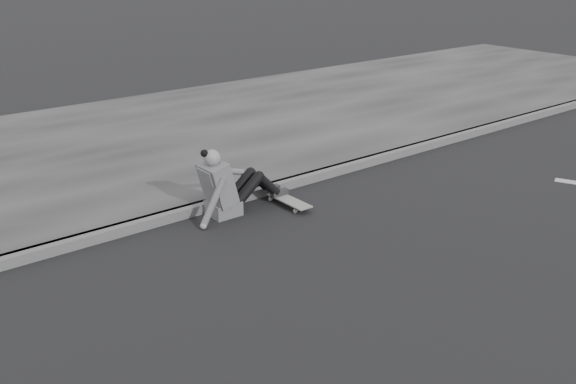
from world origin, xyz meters
The scene contains 5 objects.
ground centered at (0.00, 0.00, 0.00)m, with size 80.00×80.00×0.00m, color black.
curb centered at (0.00, 2.58, 0.06)m, with size 24.00×0.16×0.12m, color #505050.
sidewalk centered at (0.00, 5.60, 0.06)m, with size 24.00×6.00×0.12m, color #313131.
skateboard centered at (-1.11, 2.09, 0.07)m, with size 0.20×0.78×0.09m.
seated_woman centered at (-1.84, 2.33, 0.36)m, with size 1.38×0.46×0.88m.
Camera 1 is at (-5.78, -3.85, 3.12)m, focal length 40.00 mm.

